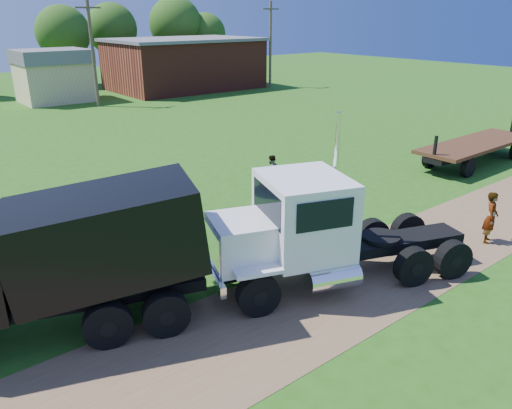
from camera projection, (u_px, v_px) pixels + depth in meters
ground at (359, 280)px, 15.44m from camera, size 140.00×140.00×0.00m
dirt_track at (359, 280)px, 15.43m from camera, size 120.00×4.20×0.01m
white_semi_tractor at (307, 231)px, 14.66m from camera, size 8.49×5.21×5.05m
black_dump_truck at (41, 258)px, 12.24m from camera, size 8.90×5.29×3.81m
orange_pickup at (85, 202)px, 19.89m from camera, size 5.33×3.74×1.35m
flatbed_trailer at (475, 147)px, 27.19m from camera, size 8.32×2.56×2.13m
spectator_a at (491, 218)px, 17.69m from camera, size 0.81×0.69×1.89m
spectator_b at (271, 172)px, 23.26m from camera, size 0.83×0.68×1.61m
brick_building at (184, 64)px, 54.14m from camera, size 15.40×10.40×5.30m
tan_shed at (54, 75)px, 46.04m from camera, size 6.20×5.40×4.70m
utility_poles at (93, 51)px, 42.75m from camera, size 42.20×0.28×9.00m
tree_row at (16, 29)px, 52.21m from camera, size 56.02×12.39×10.51m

